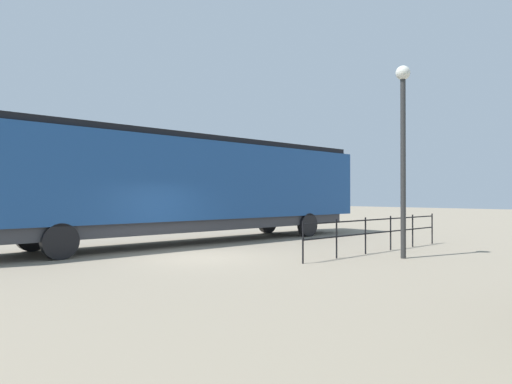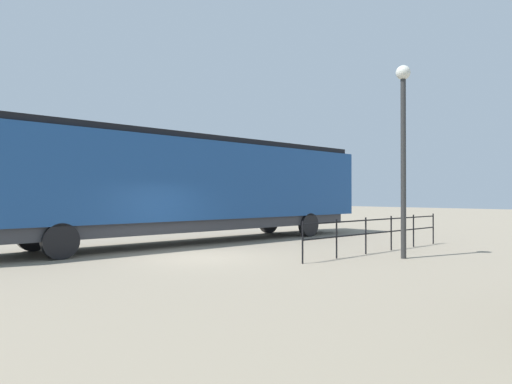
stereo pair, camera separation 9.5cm
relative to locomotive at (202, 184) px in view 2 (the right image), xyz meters
The scene contains 4 objects.
ground_plane 5.27m from the locomotive, 37.43° to the right, with size 120.00×120.00×0.00m, color gray.
locomotive is the anchor object (origin of this frame).
lamp_post 8.52m from the locomotive, 11.87° to the left, with size 0.44×0.44×5.93m.
platform_fence 7.47m from the locomotive, 20.24° to the left, with size 0.05×7.79×1.21m.
Camera 2 is at (11.69, -8.02, 1.93)m, focal length 31.62 mm.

